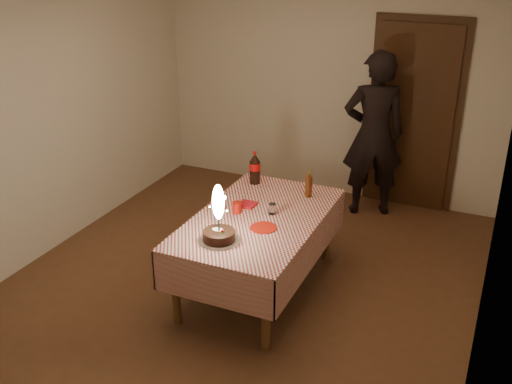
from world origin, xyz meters
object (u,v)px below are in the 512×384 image
at_px(dining_table, 258,227).
at_px(clear_cup, 272,209).
at_px(amber_bottle_right, 309,185).
at_px(red_cup, 237,207).
at_px(cola_bottle, 255,168).
at_px(red_plate, 263,228).
at_px(birthday_cake, 219,226).
at_px(photographer, 374,134).

relative_size(dining_table, clear_cup, 19.11).
xyz_separation_m(dining_table, amber_bottle_right, (0.24, 0.57, 0.21)).
bearing_deg(red_cup, cola_bottle, 101.05).
bearing_deg(red_cup, clear_cup, 21.14).
bearing_deg(red_plate, dining_table, 125.41).
distance_m(birthday_cake, cola_bottle, 1.19).
relative_size(dining_table, amber_bottle_right, 6.75).
bearing_deg(red_plate, red_cup, 152.10).
bearing_deg(dining_table, clear_cup, 53.66).
height_order(cola_bottle, photographer, photographer).
bearing_deg(red_cup, photographer, 70.35).
height_order(red_cup, clear_cup, red_cup).
xyz_separation_m(birthday_cake, amber_bottle_right, (0.36, 1.08, -0.01)).
height_order(clear_cup, amber_bottle_right, amber_bottle_right).
distance_m(dining_table, amber_bottle_right, 0.66).
distance_m(red_cup, amber_bottle_right, 0.73).
bearing_deg(red_cup, birthday_cake, -79.95).
relative_size(birthday_cake, clear_cup, 5.31).
height_order(dining_table, red_cup, red_cup).
bearing_deg(cola_bottle, red_cup, -78.95).
bearing_deg(amber_bottle_right, red_cup, -128.00).
xyz_separation_m(clear_cup, amber_bottle_right, (0.16, 0.46, 0.07)).
relative_size(amber_bottle_right, photographer, 0.14).
relative_size(birthday_cake, red_cup, 4.77).
height_order(birthday_cake, clear_cup, birthday_cake).
distance_m(clear_cup, photographer, 1.88).
bearing_deg(red_plate, birthday_cake, -124.64).
bearing_deg(birthday_cake, cola_bottle, 100.62).
bearing_deg(amber_bottle_right, cola_bottle, 171.17).
height_order(clear_cup, photographer, photographer).
xyz_separation_m(clear_cup, photographer, (0.41, 1.83, 0.17)).
bearing_deg(birthday_cake, amber_bottle_right, 71.72).
height_order(cola_bottle, amber_bottle_right, cola_bottle).
distance_m(red_plate, amber_bottle_right, 0.76).
relative_size(cola_bottle, amber_bottle_right, 1.25).
xyz_separation_m(red_cup, photographer, (0.69, 1.94, 0.16)).
distance_m(red_cup, photographer, 2.07).
distance_m(red_plate, red_cup, 0.37).
bearing_deg(birthday_cake, red_plate, 55.36).
distance_m(birthday_cake, photographer, 2.52).
bearing_deg(amber_bottle_right, birthday_cake, -108.28).
distance_m(dining_table, birthday_cake, 0.56).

